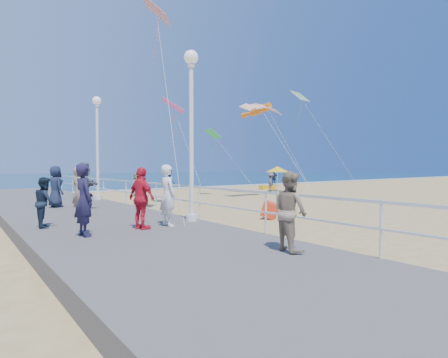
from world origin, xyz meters
TOP-DOWN VIEW (x-y plane):
  - ground at (0.00, 0.00)m, footprint 160.00×160.00m
  - ocean at (0.00, 65.00)m, footprint 160.00×90.00m
  - surf_line at (0.00, 20.50)m, footprint 160.00×1.20m
  - boardwalk at (-7.50, 0.00)m, footprint 5.00×44.00m
  - railing at (-5.05, 0.00)m, footprint 0.05×42.00m
  - lamp_post_mid at (-5.35, 0.00)m, footprint 0.44×0.44m
  - lamp_post_far at (-5.35, 9.00)m, footprint 0.44×0.44m
  - woman_holding_toddler at (-6.42, -0.41)m, footprint 0.43×0.65m
  - toddler_held at (-6.27, -0.26)m, footprint 0.31×0.39m
  - spectator_0 at (-8.75, -0.46)m, footprint 0.48×0.68m
  - spectator_1 at (-5.90, -4.55)m, footprint 0.77×0.90m
  - spectator_3 at (-7.24, -0.46)m, footprint 0.61×1.06m
  - spectator_4 at (-7.88, 6.62)m, footprint 0.72×0.95m
  - spectator_5 at (-7.02, 5.58)m, footprint 0.64×1.78m
  - spectator_6 at (-7.84, 3.32)m, footprint 0.52×0.68m
  - spectator_7 at (-9.24, 1.54)m, footprint 0.61×0.75m
  - beach_walker_a at (9.94, 11.54)m, footprint 1.14×1.16m
  - beach_walker_b at (17.00, 17.99)m, footprint 0.99×0.96m
  - beach_walker_c at (-0.81, 14.41)m, footprint 0.68×0.90m
  - box_kite at (-1.27, 0.58)m, footprint 0.84×0.89m
  - beach_umbrella at (9.10, 10.00)m, footprint 1.90×1.90m
  - beach_chair_left at (11.20, 13.80)m, footprint 0.55×0.55m
  - beach_chair_right at (11.87, 13.28)m, footprint 0.55×0.55m
  - kite_parafoil at (4.91, 7.44)m, footprint 3.29×0.94m
  - kite_windsock at (6.97, 9.71)m, footprint 1.04×2.87m
  - kite_diamond_pink at (-1.83, 7.34)m, footprint 1.60×1.68m
  - kite_diamond_multi at (10.12, 8.64)m, footprint 1.45×1.19m
  - kite_diamond_green at (3.61, 11.19)m, footprint 1.02×1.17m
  - kite_diamond_redwhite at (-4.42, 4.17)m, footprint 1.63×1.69m

SIDE VIEW (x-z plane):
  - ground at x=0.00m, z-range 0.00..0.00m
  - ocean at x=0.00m, z-range -0.01..0.04m
  - surf_line at x=0.00m, z-range 0.01..0.05m
  - boardwalk at x=-7.50m, z-range 0.00..0.40m
  - beach_chair_left at x=11.20m, z-range 0.00..0.40m
  - beach_chair_right at x=11.87m, z-range 0.00..0.40m
  - box_kite at x=-1.27m, z-range -0.07..0.67m
  - beach_walker_a at x=9.94m, z-range 0.00..1.61m
  - beach_walker_b at x=17.00m, z-range 0.00..1.67m
  - beach_walker_c at x=-0.81m, z-range 0.00..1.67m
  - spectator_7 at x=-9.24m, z-range 0.40..1.81m
  - spectator_1 at x=-5.90m, z-range 0.40..2.01m
  - spectator_3 at x=-7.24m, z-range 0.40..2.09m
  - spectator_6 at x=-7.84m, z-range 0.40..2.09m
  - railing at x=-5.05m, z-range 0.98..1.53m
  - spectator_4 at x=-7.88m, z-range 0.40..2.14m
  - woman_holding_toddler at x=-6.42m, z-range 0.40..2.16m
  - spectator_0 at x=-8.75m, z-range 0.40..2.18m
  - spectator_5 at x=-7.02m, z-range 0.40..2.29m
  - toddler_held at x=-6.27m, z-range 1.25..2.05m
  - beach_umbrella at x=9.10m, z-range 0.84..2.98m
  - lamp_post_mid at x=-5.35m, z-range 1.00..6.32m
  - lamp_post_far at x=-5.35m, z-range 1.00..6.32m
  - kite_diamond_green at x=3.61m, z-range 4.17..4.78m
  - kite_diamond_pink at x=-1.83m, z-range 5.04..5.74m
  - kite_parafoil at x=4.91m, z-range 5.77..6.43m
  - kite_windsock at x=6.97m, z-range 5.82..6.94m
  - kite_diamond_multi at x=10.12m, z-range 7.15..8.01m
  - kite_diamond_redwhite at x=-4.42m, z-range 8.21..9.07m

